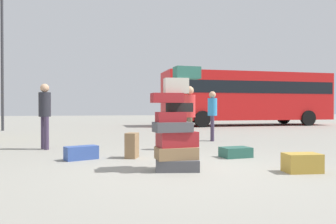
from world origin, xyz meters
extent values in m
plane|color=gray|center=(0.00, 0.00, 0.00)|extent=(80.00, 80.00, 0.00)
cube|color=#4C4C51|center=(-0.25, -0.10, 0.10)|extent=(0.79, 0.55, 0.19)
cube|color=olive|center=(-0.26, -0.07, 0.29)|extent=(0.70, 0.42, 0.20)
cube|color=maroon|center=(-0.24, -0.02, 0.53)|extent=(0.70, 0.46, 0.26)
cube|color=#4C4C51|center=(-0.33, -0.08, 0.74)|extent=(0.66, 0.42, 0.17)
cube|color=maroon|center=(-0.36, -0.06, 0.91)|extent=(0.49, 0.31, 0.17)
cube|color=black|center=(-0.18, 0.04, 1.07)|extent=(0.45, 0.30, 0.16)
cube|color=maroon|center=(-0.43, -0.07, 1.23)|extent=(0.52, 0.31, 0.16)
cube|color=beige|center=(-0.25, -0.01, 1.44)|extent=(0.41, 0.25, 0.26)
cube|color=#26594C|center=(-0.04, 0.05, 1.67)|extent=(0.46, 0.29, 0.21)
cube|color=olive|center=(-0.85, 1.46, 0.27)|extent=(0.33, 0.39, 0.53)
cube|color=#26594C|center=(1.34, 1.08, 0.11)|extent=(0.66, 0.49, 0.22)
cube|color=#B28C33|center=(1.73, -0.68, 0.16)|extent=(0.61, 0.41, 0.31)
cube|color=#334F99|center=(-1.89, 1.47, 0.14)|extent=(0.72, 0.52, 0.28)
cylinder|color=#3F334C|center=(-2.93, 3.47, 0.42)|extent=(0.12, 0.12, 0.84)
cylinder|color=#3F334C|center=(-2.82, 3.28, 0.42)|extent=(0.12, 0.12, 0.84)
cylinder|color=#26262D|center=(-2.87, 3.38, 1.15)|extent=(0.30, 0.30, 0.62)
sphere|color=tan|center=(-2.87, 3.38, 1.57)|extent=(0.22, 0.22, 0.22)
cylinder|color=#3F334C|center=(2.09, 4.55, 0.40)|extent=(0.12, 0.12, 0.81)
cylinder|color=#3F334C|center=(2.01, 4.34, 0.40)|extent=(0.12, 0.12, 0.81)
cylinder|color=#338CCC|center=(2.05, 4.45, 1.09)|extent=(0.30, 0.30, 0.56)
sphere|color=tan|center=(2.05, 4.45, 1.48)|extent=(0.22, 0.22, 0.22)
cylinder|color=brown|center=(0.74, 2.61, 0.41)|extent=(0.12, 0.12, 0.82)
cylinder|color=brown|center=(0.70, 2.39, 0.41)|extent=(0.12, 0.12, 0.82)
cylinder|color=red|center=(0.72, 2.50, 1.11)|extent=(0.30, 0.30, 0.57)
sphere|color=tan|center=(0.72, 2.50, 1.50)|extent=(0.22, 0.22, 0.22)
cube|color=red|center=(7.34, 12.78, 1.75)|extent=(10.21, 2.65, 2.80)
cube|color=black|center=(7.34, 12.78, 2.24)|extent=(10.01, 2.67, 0.70)
cylinder|color=black|center=(10.63, 14.08, 0.45)|extent=(0.90, 0.26, 0.90)
cylinder|color=black|center=(10.67, 11.58, 0.45)|extent=(0.90, 0.26, 0.90)
cylinder|color=black|center=(4.02, 13.98, 0.45)|extent=(0.90, 0.26, 0.90)
cylinder|color=black|center=(4.05, 11.48, 0.45)|extent=(0.90, 0.26, 0.90)
cylinder|color=#333338|center=(-5.82, 10.95, 3.43)|extent=(0.12, 0.12, 6.87)
camera|label=1|loc=(-1.59, -5.43, 1.07)|focal=34.84mm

